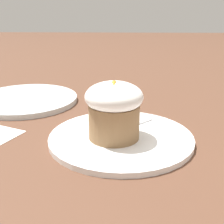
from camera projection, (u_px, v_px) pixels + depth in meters
ground_plane at (119, 140)px, 0.58m from camera, size 4.00×4.00×0.00m
dessert_plate at (119, 138)px, 0.58m from camera, size 0.27×0.27×0.01m
carrot_cake at (112, 109)px, 0.55m from camera, size 0.10×0.10×0.11m
spoon at (122, 128)px, 0.60m from camera, size 0.09×0.10×0.01m
side_plate at (24, 100)px, 0.79m from camera, size 0.26×0.26×0.01m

